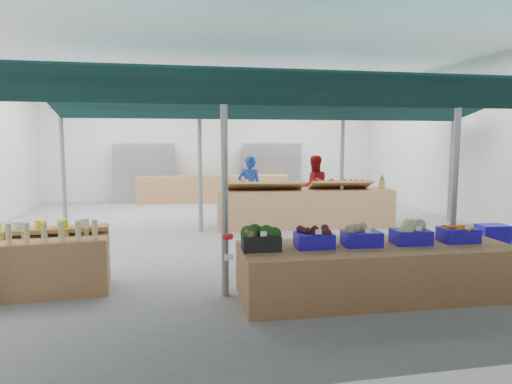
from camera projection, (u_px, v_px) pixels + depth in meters
floor at (246, 234)px, 10.47m from camera, size 13.00×13.00×0.00m
hall at (236, 120)px, 11.57m from camera, size 13.00×13.00×13.00m
pole_grid at (300, 158)px, 8.71m from camera, size 10.00×4.60×3.00m
awnings at (301, 107)px, 8.59m from camera, size 9.50×7.08×0.30m
back_shelving_left at (145, 173)px, 15.72m from camera, size 2.00×0.50×2.00m
back_shelving_right at (272, 172)px, 16.59m from camera, size 2.00×0.50×2.00m
bottle_shelf at (43, 262)px, 6.47m from camera, size 1.82×1.20×1.07m
veg_counter at (375, 271)px, 6.31m from camera, size 3.76×1.34×0.72m
fruit_counter at (305, 208)px, 11.38m from camera, size 4.39×1.30×0.93m
far_counter at (213, 188)px, 15.94m from camera, size 5.23×1.49×0.93m
crate_stack at (492, 242)px, 8.31m from camera, size 0.55×0.40×0.63m
vendor_left at (250, 188)px, 12.17m from camera, size 0.66×0.45×1.73m
vendor_right at (314, 187)px, 12.52m from camera, size 0.88×0.71×1.73m
crate_broccoli at (261, 238)px, 5.98m from camera, size 0.52×0.42×0.35m
crate_beets at (314, 238)px, 6.10m from camera, size 0.52×0.42×0.29m
crate_celeriac at (362, 235)px, 6.21m from camera, size 0.52×0.42×0.31m
crate_cabbage at (411, 233)px, 6.33m from camera, size 0.52×0.42×0.35m
crate_carrots at (458, 234)px, 6.46m from camera, size 0.52×0.42×0.29m
sparrow at (250, 234)px, 5.82m from camera, size 0.12×0.09×0.11m
pole_ribbon at (228, 239)px, 5.04m from camera, size 0.12×0.12×0.28m
apple_heap_yellow at (265, 184)px, 11.07m from camera, size 1.97×0.93×0.27m
apple_heap_red at (340, 183)px, 11.32m from camera, size 1.58×0.88×0.27m
pineapple at (382, 182)px, 11.46m from camera, size 0.14×0.14×0.39m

